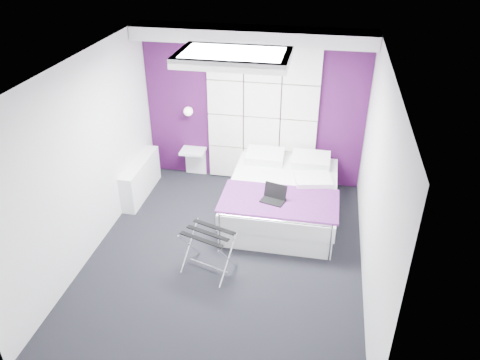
% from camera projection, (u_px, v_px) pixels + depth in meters
% --- Properties ---
extents(floor, '(4.40, 4.40, 0.00)m').
position_uv_depth(floor, '(226.00, 256.00, 6.34)').
color(floor, black).
rests_on(floor, ground).
extents(ceiling, '(4.40, 4.40, 0.00)m').
position_uv_depth(ceiling, '(222.00, 67.00, 5.03)').
color(ceiling, white).
rests_on(ceiling, wall_back).
extents(wall_back, '(3.60, 0.00, 3.60)m').
position_uv_depth(wall_back, '(254.00, 107.00, 7.56)').
color(wall_back, silver).
rests_on(wall_back, floor).
extents(wall_left, '(0.00, 4.40, 4.40)m').
position_uv_depth(wall_left, '(87.00, 159.00, 5.98)').
color(wall_left, silver).
rests_on(wall_left, floor).
extents(wall_right, '(0.00, 4.40, 4.40)m').
position_uv_depth(wall_right, '(376.00, 186.00, 5.39)').
color(wall_right, silver).
rests_on(wall_right, floor).
extents(accent_wall, '(3.58, 0.02, 2.58)m').
position_uv_depth(accent_wall, '(253.00, 107.00, 7.55)').
color(accent_wall, '#3B0D3C').
rests_on(accent_wall, wall_back).
extents(soffit, '(3.58, 0.50, 0.20)m').
position_uv_depth(soffit, '(252.00, 35.00, 6.74)').
color(soffit, white).
rests_on(soffit, wall_back).
extents(headboard, '(1.80, 0.08, 2.30)m').
position_uv_depth(headboard, '(262.00, 117.00, 7.55)').
color(headboard, silver).
rests_on(headboard, wall_back).
extents(skylight, '(1.36, 0.86, 0.12)m').
position_uv_depth(skylight, '(233.00, 56.00, 5.57)').
color(skylight, white).
rests_on(skylight, ceiling).
extents(wall_lamp, '(0.15, 0.15, 0.15)m').
position_uv_depth(wall_lamp, '(189.00, 110.00, 7.65)').
color(wall_lamp, white).
rests_on(wall_lamp, wall_back).
extents(radiator, '(0.22, 1.20, 0.60)m').
position_uv_depth(radiator, '(141.00, 178.00, 7.57)').
color(radiator, white).
rests_on(radiator, floor).
extents(bed, '(1.65, 1.98, 0.70)m').
position_uv_depth(bed, '(282.00, 198.00, 7.06)').
color(bed, white).
rests_on(bed, floor).
extents(nightstand, '(0.41, 0.32, 0.05)m').
position_uv_depth(nightstand, '(193.00, 151.00, 7.97)').
color(nightstand, white).
rests_on(nightstand, wall_back).
extents(luggage_rack, '(0.60, 0.45, 0.59)m').
position_uv_depth(luggage_rack, '(209.00, 252.00, 5.94)').
color(luggage_rack, silver).
rests_on(luggage_rack, floor).
extents(laptop, '(0.32, 0.23, 0.23)m').
position_uv_depth(laptop, '(273.00, 196.00, 6.50)').
color(laptop, black).
rests_on(laptop, bed).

